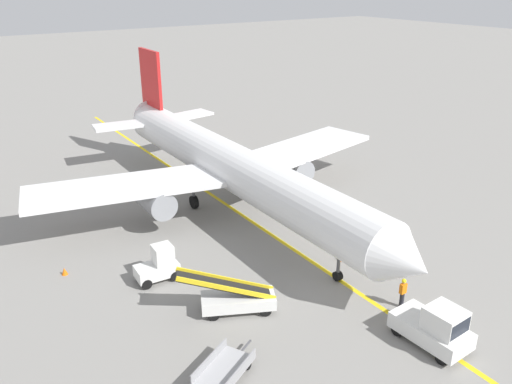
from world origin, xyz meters
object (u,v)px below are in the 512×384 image
(ground_crew_marshaller, at_px, (403,292))
(safety_cone_nose_left, at_px, (348,200))
(airliner, at_px, (229,165))
(safety_cone_nose_right, at_px, (374,215))
(safety_cone_wingtip_left, at_px, (342,257))
(pushback_tug, at_px, (435,327))
(baggage_tug_near_wing, at_px, (159,265))
(safety_cone_wingtip_right, at_px, (65,271))
(belt_loader_forward_hold, at_px, (236,298))
(baggage_cart_loaded, at_px, (224,370))

(ground_crew_marshaller, relative_size, safety_cone_nose_left, 3.86)
(airliner, xyz_separation_m, safety_cone_nose_right, (7.58, -7.38, -3.20))
(safety_cone_nose_left, xyz_separation_m, safety_cone_wingtip_left, (-6.45, -6.28, 0.00))
(airliner, distance_m, pushback_tug, 18.94)
(pushback_tug, relative_size, baggage_tug_near_wing, 1.48)
(baggage_tug_near_wing, height_order, ground_crew_marshaller, baggage_tug_near_wing)
(safety_cone_wingtip_right, bearing_deg, safety_cone_wingtip_left, -28.54)
(safety_cone_nose_right, bearing_deg, airliner, 135.76)
(pushback_tug, height_order, safety_cone_wingtip_right, pushback_tug)
(airliner, relative_size, ground_crew_marshaller, 20.73)
(ground_crew_marshaller, relative_size, safety_cone_nose_right, 3.86)
(pushback_tug, height_order, belt_loader_forward_hold, belt_loader_forward_hold)
(baggage_cart_loaded, bearing_deg, safety_cone_wingtip_left, 22.70)
(safety_cone_nose_left, bearing_deg, baggage_tug_near_wing, -173.08)
(safety_cone_nose_right, bearing_deg, safety_cone_wingtip_right, 166.99)
(belt_loader_forward_hold, bearing_deg, safety_cone_wingtip_left, 5.23)
(safety_cone_nose_right, height_order, safety_cone_wingtip_left, same)
(airliner, relative_size, baggage_cart_loaded, 9.50)
(ground_crew_marshaller, bearing_deg, pushback_tug, -111.01)
(baggage_tug_near_wing, relative_size, ground_crew_marshaller, 1.46)
(pushback_tug, distance_m, baggage_cart_loaded, 9.98)
(belt_loader_forward_hold, relative_size, safety_cone_nose_left, 11.46)
(pushback_tug, distance_m, belt_loader_forward_hold, 9.77)
(safety_cone_nose_right, relative_size, safety_cone_wingtip_right, 1.00)
(baggage_tug_near_wing, relative_size, belt_loader_forward_hold, 0.49)
(airliner, bearing_deg, safety_cone_nose_right, -44.24)
(safety_cone_wingtip_left, bearing_deg, belt_loader_forward_hold, -174.77)
(baggage_cart_loaded, bearing_deg, safety_cone_nose_right, 24.45)
(pushback_tug, xyz_separation_m, safety_cone_nose_right, (7.88, 11.40, -0.77))
(pushback_tug, distance_m, safety_cone_wingtip_left, 8.51)
(baggage_cart_loaded, bearing_deg, safety_cone_nose_left, 31.87)
(belt_loader_forward_hold, relative_size, safety_cone_wingtip_right, 11.46)
(baggage_tug_near_wing, distance_m, safety_cone_nose_right, 16.14)
(ground_crew_marshaller, bearing_deg, safety_cone_wingtip_right, 136.07)
(baggage_tug_near_wing, height_order, safety_cone_wingtip_right, baggage_tug_near_wing)
(baggage_cart_loaded, xyz_separation_m, safety_cone_wingtip_left, (11.17, 4.67, -0.25))
(airliner, height_order, ground_crew_marshaller, airliner)
(pushback_tug, relative_size, baggage_cart_loaded, 0.99)
(belt_loader_forward_hold, bearing_deg, airliner, 59.91)
(baggage_tug_near_wing, bearing_deg, pushback_tug, -56.77)
(baggage_cart_loaded, distance_m, safety_cone_nose_right, 18.87)
(baggage_cart_loaded, bearing_deg, baggage_tug_near_wing, 83.09)
(belt_loader_forward_hold, height_order, baggage_cart_loaded, belt_loader_forward_hold)
(pushback_tug, relative_size, safety_cone_nose_left, 8.33)
(safety_cone_nose_right, xyz_separation_m, safety_cone_wingtip_left, (-6.01, -3.14, 0.00))
(baggage_cart_loaded, relative_size, safety_cone_wingtip_right, 8.43)
(safety_cone_nose_left, relative_size, safety_cone_wingtip_right, 1.00)
(pushback_tug, bearing_deg, ground_crew_marshaller, 68.99)
(belt_loader_forward_hold, bearing_deg, safety_cone_nose_right, 15.37)
(ground_crew_marshaller, distance_m, safety_cone_nose_right, 10.87)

